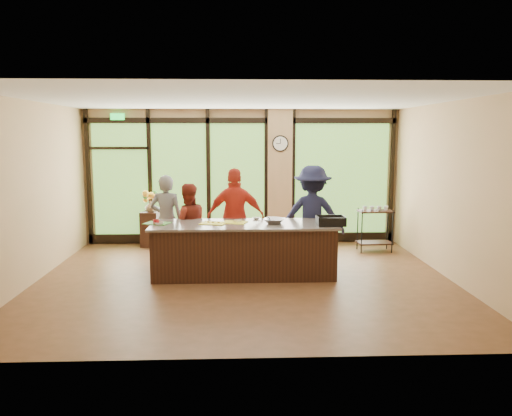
{
  "coord_description": "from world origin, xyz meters",
  "views": [
    {
      "loc": [
        -0.13,
        -8.2,
        2.45
      ],
      "look_at": [
        0.21,
        0.4,
        1.18
      ],
      "focal_mm": 35.0,
      "sensor_mm": 36.0,
      "label": 1
    }
  ],
  "objects": [
    {
      "name": "prep_bowl_mid",
      "position": [
        -0.11,
        0.41,
        0.94
      ],
      "size": [
        0.15,
        0.15,
        0.04
      ],
      "primitive_type": "imported",
      "rotation": [
        0.0,
        0.0,
        -0.12
      ],
      "color": "white",
      "rests_on": "countertop"
    },
    {
      "name": "cook_right",
      "position": [
        1.3,
        1.01,
        0.94
      ],
      "size": [
        1.34,
        0.96,
        1.88
      ],
      "primitive_type": "imported",
      "rotation": [
        0.0,
        0.0,
        2.9
      ],
      "color": "#181A34",
      "rests_on": "floor"
    },
    {
      "name": "back_wall",
      "position": [
        0.0,
        3.0,
        1.5
      ],
      "size": [
        7.0,
        0.0,
        7.0
      ],
      "primitive_type": "plane",
      "rotation": [
        1.57,
        0.0,
        0.0
      ],
      "color": "tan",
      "rests_on": "floor"
    },
    {
      "name": "window_wall",
      "position": [
        0.16,
        2.95,
        1.39
      ],
      "size": [
        6.9,
        0.12,
        3.0
      ],
      "color": "tan",
      "rests_on": "floor"
    },
    {
      "name": "cutting_board_center",
      "position": [
        -0.53,
        0.31,
        0.93
      ],
      "size": [
        0.5,
        0.43,
        0.01
      ],
      "primitive_type": "cube",
      "rotation": [
        0.0,
        0.0,
        -0.31
      ],
      "color": "yellow",
      "rests_on": "countertop"
    },
    {
      "name": "countertop",
      "position": [
        0.0,
        0.3,
        0.9
      ],
      "size": [
        3.2,
        1.1,
        0.04
      ],
      "primitive_type": "cube",
      "color": "#6D625A",
      "rests_on": "island_base"
    },
    {
      "name": "cook_midleft",
      "position": [
        -1.04,
        0.99,
        0.78
      ],
      "size": [
        0.88,
        0.76,
        1.55
      ],
      "primitive_type": "imported",
      "rotation": [
        0.0,
        0.0,
        3.4
      ],
      "color": "maroon",
      "rests_on": "floor"
    },
    {
      "name": "cook_midright",
      "position": [
        -0.14,
        1.0,
        0.92
      ],
      "size": [
        1.09,
        0.49,
        1.83
      ],
      "primitive_type": "imported",
      "rotation": [
        0.0,
        0.0,
        3.1
      ],
      "color": "#B62C1C",
      "rests_on": "floor"
    },
    {
      "name": "cook_left",
      "position": [
        -1.45,
        1.15,
        0.85
      ],
      "size": [
        0.66,
        0.47,
        1.7
      ],
      "primitive_type": "imported",
      "rotation": [
        0.0,
        0.0,
        3.04
      ],
      "color": "slate",
      "rests_on": "floor"
    },
    {
      "name": "prep_bowl_near",
      "position": [
        -1.45,
        0.22,
        0.94
      ],
      "size": [
        0.16,
        0.16,
        0.05
      ],
      "primitive_type": "imported",
      "rotation": [
        0.0,
        0.0,
        -0.02
      ],
      "color": "white",
      "rests_on": "countertop"
    },
    {
      "name": "island_base",
      "position": [
        0.0,
        0.3,
        0.44
      ],
      "size": [
        3.1,
        1.0,
        0.88
      ],
      "primitive_type": "cube",
      "color": "black",
      "rests_on": "floor"
    },
    {
      "name": "cutting_board_left",
      "position": [
        -1.5,
        0.35,
        0.93
      ],
      "size": [
        0.5,
        0.43,
        0.01
      ],
      "primitive_type": "cube",
      "rotation": [
        0.0,
        0.0,
        -0.33
      ],
      "color": "#408631",
      "rests_on": "countertop"
    },
    {
      "name": "right_wall",
      "position": [
        3.5,
        0.0,
        1.5
      ],
      "size": [
        0.0,
        6.0,
        6.0
      ],
      "primitive_type": "plane",
      "rotation": [
        1.57,
        0.0,
        -1.57
      ],
      "color": "tan",
      "rests_on": "floor"
    },
    {
      "name": "bar_cart",
      "position": [
        2.79,
        2.02,
        0.58
      ],
      "size": [
        0.72,
        0.43,
        0.96
      ],
      "rotation": [
        0.0,
        0.0,
        0.04
      ],
      "color": "black",
      "rests_on": "floor"
    },
    {
      "name": "mixing_bowl",
      "position": [
        0.53,
        0.29,
        0.96
      ],
      "size": [
        0.46,
        0.46,
        0.09
      ],
      "primitive_type": "imported",
      "rotation": [
        0.0,
        0.0,
        -0.41
      ],
      "color": "silver",
      "rests_on": "countertop"
    },
    {
      "name": "floor",
      "position": [
        0.0,
        0.0,
        0.0
      ],
      "size": [
        7.0,
        7.0,
        0.0
      ],
      "primitive_type": "plane",
      "color": "#52351D",
      "rests_on": "ground"
    },
    {
      "name": "roasting_pan",
      "position": [
        1.47,
        0.09,
        0.96
      ],
      "size": [
        0.47,
        0.37,
        0.08
      ],
      "primitive_type": "cube",
      "rotation": [
        0.0,
        0.0,
        0.0
      ],
      "color": "black",
      "rests_on": "countertop"
    },
    {
      "name": "red_ramekin",
      "position": [
        -1.5,
        0.25,
        0.96
      ],
      "size": [
        0.13,
        0.13,
        0.09
      ],
      "primitive_type": "imported",
      "rotation": [
        0.0,
        0.0,
        -0.16
      ],
      "color": "#A51014",
      "rests_on": "countertop"
    },
    {
      "name": "wall_clock",
      "position": [
        0.85,
        2.87,
        2.25
      ],
      "size": [
        0.36,
        0.04,
        0.36
      ],
      "color": "black",
      "rests_on": "window_wall"
    },
    {
      "name": "flower_vase",
      "position": [
        -2.0,
        2.66,
        0.89
      ],
      "size": [
        0.29,
        0.29,
        0.24
      ],
      "primitive_type": "imported",
      "rotation": [
        0.0,
        0.0,
        -0.3
      ],
      "color": "olive",
      "rests_on": "flower_stand"
    },
    {
      "name": "prep_bowl_far",
      "position": [
        0.23,
        0.75,
        0.94
      ],
      "size": [
        0.15,
        0.15,
        0.03
      ],
      "primitive_type": "imported",
      "rotation": [
        0.0,
        0.0,
        0.12
      ],
      "color": "white",
      "rests_on": "countertop"
    },
    {
      "name": "ceiling",
      "position": [
        0.0,
        0.0,
        3.0
      ],
      "size": [
        7.0,
        7.0,
        0.0
      ],
      "primitive_type": "plane",
      "rotation": [
        3.14,
        0.0,
        0.0
      ],
      "color": "silver",
      "rests_on": "back_wall"
    },
    {
      "name": "cutting_board_right",
      "position": [
        -0.16,
        0.39,
        0.93
      ],
      "size": [
        0.48,
        0.42,
        0.01
      ],
      "primitive_type": "cube",
      "rotation": [
        0.0,
        0.0,
        -0.3
      ],
      "color": "yellow",
      "rests_on": "countertop"
    },
    {
      "name": "left_wall",
      "position": [
        -3.5,
        0.0,
        1.5
      ],
      "size": [
        0.0,
        6.0,
        6.0
      ],
      "primitive_type": "plane",
      "rotation": [
        1.57,
        0.0,
        1.57
      ],
      "color": "tan",
      "rests_on": "floor"
    },
    {
      "name": "flower_stand",
      "position": [
        -2.0,
        2.66,
        0.39
      ],
      "size": [
        0.45,
        0.45,
        0.77
      ],
      "primitive_type": "cube",
      "rotation": [
        0.0,
        0.0,
        -0.19
      ],
      "color": "black",
      "rests_on": "floor"
    }
  ]
}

